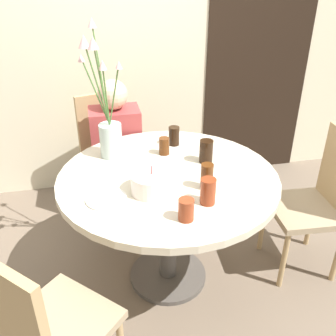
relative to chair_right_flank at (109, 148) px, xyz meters
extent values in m
plane|color=#6B5B4C|center=(0.27, -0.87, -0.51)|extent=(16.00, 16.00, 0.00)
cube|color=beige|center=(0.27, 0.40, 0.79)|extent=(8.00, 0.05, 2.60)
cube|color=black|center=(1.30, 0.37, 0.52)|extent=(0.90, 0.01, 2.05)
cylinder|color=beige|center=(0.27, -0.87, 0.21)|extent=(1.17, 1.17, 0.04)
cylinder|color=#4C4742|center=(0.27, -0.87, -0.15)|extent=(0.10, 0.10, 0.67)
cylinder|color=#4C4742|center=(0.27, -0.87, -0.49)|extent=(0.47, 0.47, 0.03)
cube|color=#9E896B|center=(0.02, -0.08, -0.08)|extent=(0.50, 0.50, 0.04)
cube|color=tan|center=(-0.03, 0.10, 0.17)|extent=(0.37, 0.15, 0.46)
cylinder|color=tan|center=(-0.09, -0.29, -0.31)|extent=(0.03, 0.03, 0.40)
cylinder|color=tan|center=(0.24, -0.19, -0.31)|extent=(0.03, 0.03, 0.40)
cylinder|color=tan|center=(-0.19, 0.04, -0.31)|extent=(0.03, 0.03, 0.40)
cylinder|color=tan|center=(0.14, 0.14, -0.31)|extent=(0.03, 0.03, 0.40)
cube|color=#9E896B|center=(-0.32, -1.46, -0.08)|extent=(0.57, 0.57, 0.04)
cube|color=tan|center=(-0.44, -1.59, 0.17)|extent=(0.30, 0.29, 0.46)
cylinder|color=tan|center=(-0.32, -1.22, -0.31)|extent=(0.03, 0.03, 0.40)
cube|color=#9E896B|center=(1.09, -0.92, -0.08)|extent=(0.43, 0.43, 0.04)
cylinder|color=tan|center=(0.93, -0.74, -0.31)|extent=(0.03, 0.03, 0.40)
cylinder|color=tan|center=(0.91, -1.08, -0.31)|extent=(0.03, 0.03, 0.40)
cylinder|color=tan|center=(1.27, -0.77, -0.31)|extent=(0.03, 0.03, 0.40)
cylinder|color=white|center=(0.15, -1.02, 0.28)|extent=(0.20, 0.20, 0.10)
cylinder|color=#E54C4C|center=(0.15, -1.02, 0.35)|extent=(0.01, 0.01, 0.04)
cylinder|color=#B2C6C1|center=(-0.01, -0.58, 0.32)|extent=(0.13, 0.13, 0.20)
cylinder|color=#4C7538|center=(0.03, -0.62, 0.59)|extent=(0.07, 0.08, 0.35)
cone|color=beige|center=(0.06, -0.65, 0.77)|extent=(0.04, 0.04, 0.04)
cylinder|color=#4C7538|center=(-0.02, -0.63, 0.60)|extent=(0.02, 0.09, 0.35)
cone|color=beige|center=(-0.02, -0.67, 0.77)|extent=(0.04, 0.04, 0.05)
cylinder|color=#4C7538|center=(-0.03, -0.65, 0.66)|extent=(0.06, 0.13, 0.47)
cone|color=beige|center=(-0.06, -0.71, 0.89)|extent=(0.05, 0.05, 0.06)
cylinder|color=#4C7538|center=(-0.03, -0.51, 0.68)|extent=(0.05, 0.15, 0.52)
cone|color=beige|center=(-0.05, -0.44, 0.94)|extent=(0.05, 0.05, 0.05)
cylinder|color=#4C7538|center=(-0.05, -0.60, 0.65)|extent=(0.10, 0.04, 0.46)
cone|color=beige|center=(-0.10, -0.61, 0.88)|extent=(0.06, 0.06, 0.06)
cylinder|color=#4C7538|center=(-0.07, -0.57, 0.60)|extent=(0.12, 0.04, 0.37)
cone|color=beige|center=(-0.12, -0.55, 0.79)|extent=(0.04, 0.04, 0.04)
cylinder|color=white|center=(-0.07, -1.04, 0.23)|extent=(0.20, 0.20, 0.01)
cylinder|color=#51280F|center=(0.30, -0.62, 0.28)|extent=(0.06, 0.06, 0.10)
cylinder|color=#51280F|center=(0.42, -1.04, 0.29)|extent=(0.06, 0.06, 0.13)
cylinder|color=black|center=(0.38, -0.51, 0.29)|extent=(0.07, 0.07, 0.12)
cylinder|color=maroon|center=(0.39, -1.17, 0.29)|extent=(0.07, 0.07, 0.13)
cylinder|color=black|center=(0.51, -0.77, 0.29)|extent=(0.08, 0.08, 0.13)
cylinder|color=maroon|center=(0.26, -1.27, 0.28)|extent=(0.07, 0.07, 0.10)
cube|color=#383333|center=(0.05, -0.15, -0.29)|extent=(0.31, 0.24, 0.44)
cube|color=#993838|center=(0.05, -0.15, 0.15)|extent=(0.34, 0.24, 0.42)
sphere|color=#D1A889|center=(0.05, -0.15, 0.46)|extent=(0.20, 0.20, 0.20)
camera|label=1|loc=(-0.09, -2.56, 1.22)|focal=40.00mm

